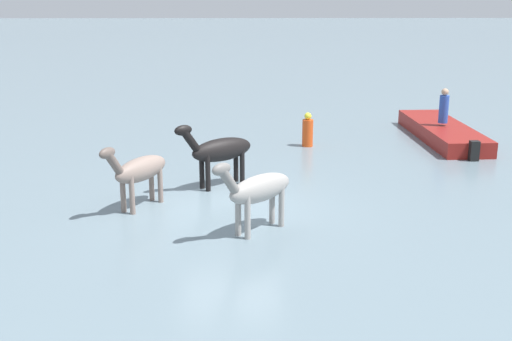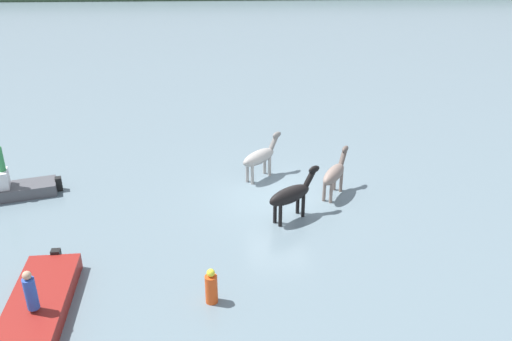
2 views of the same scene
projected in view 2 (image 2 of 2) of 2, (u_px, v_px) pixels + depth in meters
The scene contains 8 objects.
ground_plane at pixel (279, 197), 21.49m from camera, with size 182.40×182.40×0.00m, color slate.
horse_lead at pixel (260, 157), 22.60m from camera, with size 1.86×1.85×1.76m.
horse_rear_stallion at pixel (291, 195), 19.62m from camera, with size 2.10×1.66×1.82m.
horse_chestnut_trailing at pixel (334, 174), 21.25m from camera, with size 1.46×2.06×1.72m.
boat_launch_far at pixel (3, 191), 21.34m from camera, with size 4.04×2.06×1.31m.
boat_dinghy_port at pixel (33, 324), 14.79m from camera, with size 1.85×5.87×0.77m.
person_helmsman_aft at pixel (30, 291), 14.49m from camera, with size 0.32×0.32×1.19m.
buoy_channel_marker at pixel (211, 287), 15.68m from camera, with size 0.36×0.36×1.14m.
Camera 2 is at (-1.68, -18.77, 10.43)m, focal length 38.49 mm.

